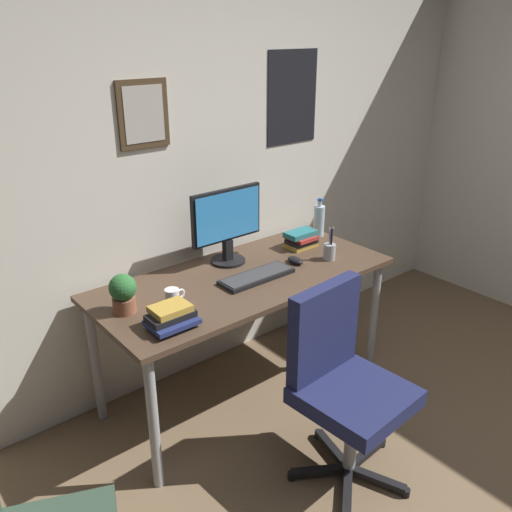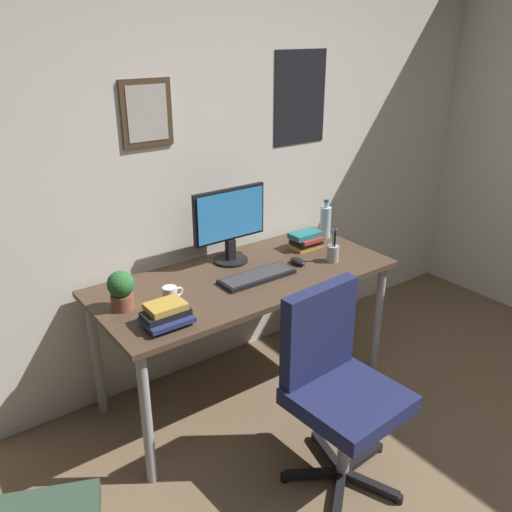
% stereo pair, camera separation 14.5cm
% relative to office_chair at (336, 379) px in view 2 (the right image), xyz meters
% --- Properties ---
extents(wall_back, '(4.40, 0.10, 2.60)m').
position_rel_office_chair_xyz_m(wall_back, '(0.18, 1.21, 0.77)').
color(wall_back, silver).
rests_on(wall_back, ground_plane).
extents(desk, '(1.66, 0.74, 0.76)m').
position_rel_office_chair_xyz_m(desk, '(0.03, 0.76, 0.15)').
color(desk, '#4C3828').
rests_on(desk, ground_plane).
extents(office_chair, '(0.56, 0.57, 0.95)m').
position_rel_office_chair_xyz_m(office_chair, '(0.00, 0.00, 0.00)').
color(office_chair, '#1E234C').
rests_on(office_chair, ground_plane).
extents(monitor, '(0.46, 0.20, 0.43)m').
position_rel_office_chair_xyz_m(monitor, '(0.08, 0.97, 0.47)').
color(monitor, black).
rests_on(monitor, desk).
extents(keyboard, '(0.43, 0.15, 0.03)m').
position_rel_office_chair_xyz_m(keyboard, '(0.06, 0.69, 0.24)').
color(keyboard, black).
rests_on(keyboard, desk).
extents(computer_mouse, '(0.06, 0.11, 0.04)m').
position_rel_office_chair_xyz_m(computer_mouse, '(0.36, 0.71, 0.25)').
color(computer_mouse, black).
rests_on(computer_mouse, desk).
extents(water_bottle, '(0.07, 0.07, 0.25)m').
position_rel_office_chair_xyz_m(water_bottle, '(0.79, 0.94, 0.33)').
color(water_bottle, silver).
rests_on(water_bottle, desk).
extents(coffee_mug_near, '(0.11, 0.07, 0.09)m').
position_rel_office_chair_xyz_m(coffee_mug_near, '(-0.45, 0.72, 0.27)').
color(coffee_mug_near, white).
rests_on(coffee_mug_near, desk).
extents(potted_plant, '(0.13, 0.13, 0.19)m').
position_rel_office_chair_xyz_m(potted_plant, '(-0.66, 0.81, 0.33)').
color(potted_plant, brown).
rests_on(potted_plant, desk).
extents(pen_cup, '(0.07, 0.07, 0.20)m').
position_rel_office_chair_xyz_m(pen_cup, '(0.55, 0.62, 0.28)').
color(pen_cup, '#9EA0A5').
rests_on(pen_cup, desk).
extents(book_stack_left, '(0.19, 0.16, 0.10)m').
position_rel_office_chair_xyz_m(book_stack_left, '(0.56, 0.87, 0.28)').
color(book_stack_left, gold).
rests_on(book_stack_left, desk).
extents(book_stack_right, '(0.22, 0.18, 0.10)m').
position_rel_office_chair_xyz_m(book_stack_right, '(-0.56, 0.55, 0.28)').
color(book_stack_right, '#26727A').
rests_on(book_stack_right, desk).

